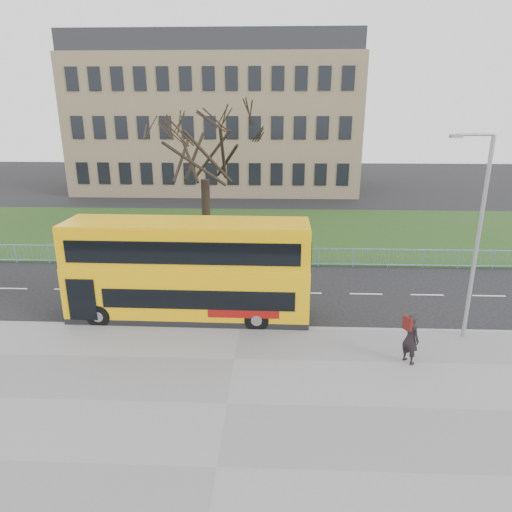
{
  "coord_description": "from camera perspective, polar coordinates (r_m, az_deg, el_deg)",
  "views": [
    {
      "loc": [
        1.37,
        -18.67,
        8.77
      ],
      "look_at": [
        0.58,
        1.0,
        2.4
      ],
      "focal_mm": 32.0,
      "sensor_mm": 36.0,
      "label": 1
    }
  ],
  "objects": [
    {
      "name": "yellow_bus",
      "position": [
        19.61,
        -8.46,
        -1.54
      ],
      "size": [
        10.26,
        2.59,
        4.29
      ],
      "rotation": [
        0.0,
        0.0,
        -0.01
      ],
      "color": "#FFB90A",
      "rests_on": "ground"
    },
    {
      "name": "pavement",
      "position": [
        14.83,
        -3.63,
        -18.09
      ],
      "size": [
        80.0,
        10.5,
        0.12
      ],
      "primitive_type": "cube",
      "color": "slate",
      "rests_on": "ground"
    },
    {
      "name": "ground",
      "position": [
        20.67,
        -1.74,
        -7.18
      ],
      "size": [
        120.0,
        120.0,
        0.0
      ],
      "primitive_type": "plane",
      "color": "black",
      "rests_on": "ground"
    },
    {
      "name": "kerb",
      "position": [
        19.25,
        -2.06,
        -8.95
      ],
      "size": [
        80.0,
        0.2,
        0.14
      ],
      "primitive_type": "cube",
      "color": "gray",
      "rests_on": "ground"
    },
    {
      "name": "street_lamp",
      "position": [
        18.78,
        25.84,
        2.73
      ],
      "size": [
        1.66,
        0.36,
        7.85
      ],
      "rotation": [
        0.0,
        0.0,
        0.13
      ],
      "color": "gray",
      "rests_on": "pavement"
    },
    {
      "name": "pedestrian",
      "position": [
        17.22,
        18.75,
        -9.73
      ],
      "size": [
        0.75,
        0.81,
        1.87
      ],
      "primitive_type": "imported",
      "rotation": [
        0.0,
        0.0,
        2.17
      ],
      "color": "black",
      "rests_on": "pavement"
    },
    {
      "name": "bare_tree",
      "position": [
        29.2,
        -6.45,
        11.13
      ],
      "size": [
        7.4,
        7.4,
        10.58
      ],
      "primitive_type": null,
      "color": "black",
      "rests_on": "grass_verge"
    },
    {
      "name": "grass_verge",
      "position": [
        34.13,
        -0.08,
        3.12
      ],
      "size": [
        80.0,
        15.4,
        0.08
      ],
      "primitive_type": "cube",
      "color": "#203C15",
      "rests_on": "ground"
    },
    {
      "name": "civic_building",
      "position": [
        54.07,
        -4.65,
        16.01
      ],
      "size": [
        30.0,
        15.0,
        14.0
      ],
      "primitive_type": "cube",
      "color": "#857354",
      "rests_on": "ground"
    },
    {
      "name": "guard_railing",
      "position": [
        26.61,
        -0.77,
        -0.06
      ],
      "size": [
        40.0,
        0.12,
        1.1
      ],
      "primitive_type": null,
      "color": "#7EA9E1",
      "rests_on": "ground"
    }
  ]
}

